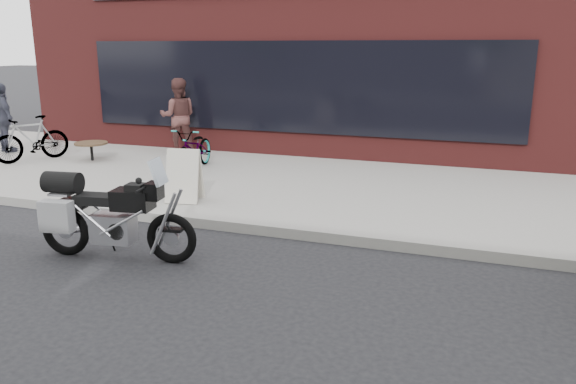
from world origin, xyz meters
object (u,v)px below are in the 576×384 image
Objects in this scene: cafe_table at (91,144)px; cafe_patron_left at (178,116)px; motorcycle at (105,215)px; bicycle_front at (195,149)px; bicycle_rear at (31,139)px; sandwich_sign at (184,175)px; cafe_patron_right at (3,118)px.

cafe_table is 0.41× the size of cafe_patron_left.
motorcycle is 5.84m from cafe_table.
bicycle_front is 1.01× the size of bicycle_rear.
cafe_table is 2.02m from cafe_patron_left.
cafe_patron_left is at bearing 110.72° from sandwich_sign.
motorcycle is 1.26× the size of bicycle_front.
bicycle_rear is at bearing 149.09° from sandwich_sign.
cafe_patron_left is 1.07× the size of cafe_patron_right.
bicycle_front is at bearing 104.16° from sandwich_sign.
motorcycle reaches higher than bicycle_rear.
bicycle_rear is 2.30× the size of cafe_table.
sandwich_sign is (4.77, -1.77, -0.06)m from bicycle_rear.
bicycle_rear reaches higher than sandwich_sign.
cafe_patron_right reaches higher than bicycle_rear.
cafe_table is 0.44× the size of cafe_patron_right.
cafe_patron_left is at bearing 44.96° from cafe_table.
cafe_patron_left is 4.14m from cafe_patron_right.
cafe_patron_right is at bearing -10.51° from cafe_patron_left.
motorcycle is at bearing -13.27° from bicycle_rear.
bicycle_rear reaches higher than bicycle_front.
cafe_patron_left is at bearing 103.70° from motorcycle.
bicycle_rear is 3.19m from cafe_patron_left.
bicycle_front is 5.18m from cafe_patron_right.
sandwich_sign is at bearing 5.51° from bicycle_rear.
motorcycle is 2.42× the size of sandwich_sign.
bicycle_rear is at bearing 179.72° from cafe_patron_right.
motorcycle reaches higher than sandwich_sign.
motorcycle is 4.55m from bicycle_front.
cafe_table is (-3.58, 2.22, -0.06)m from sandwich_sign.
motorcycle is 2.26m from sandwich_sign.
motorcycle reaches higher than bicycle_front.
cafe_patron_right is at bearing 135.33° from motorcycle.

